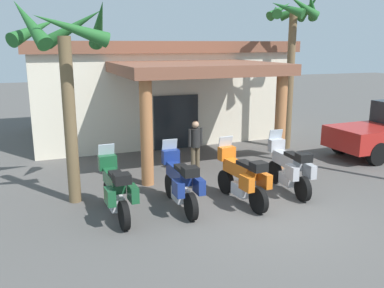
{
  "coord_description": "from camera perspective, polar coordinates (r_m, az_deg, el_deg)",
  "views": [
    {
      "loc": [
        -4.74,
        -8.11,
        4.04
      ],
      "look_at": [
        -0.84,
        2.97,
        1.2
      ],
      "focal_mm": 39.0,
      "sensor_mm": 36.0,
      "label": 1
    }
  ],
  "objects": [
    {
      "name": "palm_tree_near_portico",
      "position": [
        16.5,
        13.68,
        14.92
      ],
      "size": [
        2.08,
        2.06,
        5.86
      ],
      "color": "brown",
      "rests_on": "ground_plane"
    },
    {
      "name": "ground_plane",
      "position": [
        10.22,
        10.17,
        -9.9
      ],
      "size": [
        80.0,
        80.0,
        0.0
      ],
      "primitive_type": "plane",
      "color": "#514F4C"
    },
    {
      "name": "motorcycle_silver",
      "position": [
        11.84,
        13.14,
        -3.16
      ],
      "size": [
        0.72,
        2.21,
        1.61
      ],
      "rotation": [
        0.0,
        0.0,
        1.52
      ],
      "color": "black",
      "rests_on": "ground_plane"
    },
    {
      "name": "palm_tree_roadside",
      "position": [
        10.76,
        -17.04,
        11.72
      ],
      "size": [
        2.47,
        2.48,
        5.16
      ],
      "color": "brown",
      "rests_on": "ground_plane"
    },
    {
      "name": "pedestrian",
      "position": [
        13.25,
        0.47,
        0.18
      ],
      "size": [
        0.51,
        0.32,
        1.67
      ],
      "rotation": [
        0.0,
        0.0,
        1.85
      ],
      "color": "brown",
      "rests_on": "ground_plane"
    },
    {
      "name": "motel_building",
      "position": [
        19.19,
        -5.42,
        7.76
      ],
      "size": [
        11.19,
        11.42,
        4.13
      ],
      "rotation": [
        0.0,
        0.0,
        0.04
      ],
      "color": "silver",
      "rests_on": "ground_plane"
    },
    {
      "name": "motorcycle_orange",
      "position": [
        10.79,
        6.87,
        -4.54
      ],
      "size": [
        0.77,
        2.21,
        1.61
      ],
      "rotation": [
        0.0,
        0.0,
        1.69
      ],
      "color": "black",
      "rests_on": "ground_plane"
    },
    {
      "name": "motorcycle_blue",
      "position": [
        10.37,
        -1.59,
        -5.21
      ],
      "size": [
        0.71,
        2.21,
        1.61
      ],
      "rotation": [
        0.0,
        0.0,
        1.59
      ],
      "color": "black",
      "rests_on": "ground_plane"
    },
    {
      "name": "motorcycle_green",
      "position": [
        10.02,
        -10.42,
        -6.1
      ],
      "size": [
        0.73,
        2.21,
        1.61
      ],
      "rotation": [
        0.0,
        0.0,
        1.64
      ],
      "color": "black",
      "rests_on": "ground_plane"
    }
  ]
}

